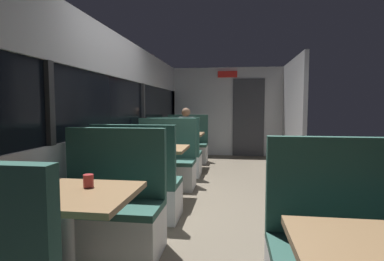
% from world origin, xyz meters
% --- Properties ---
extents(ground_plane, '(3.30, 9.20, 0.02)m').
position_xyz_m(ground_plane, '(0.00, 0.00, -0.01)').
color(ground_plane, '#665B4C').
extents(carriage_window_panel_left, '(0.09, 8.48, 2.30)m').
position_xyz_m(carriage_window_panel_left, '(-1.45, 0.00, 1.11)').
color(carriage_window_panel_left, '#B2B2B7').
rests_on(carriage_window_panel_left, ground_plane).
extents(carriage_end_bulkhead, '(2.90, 0.11, 2.30)m').
position_xyz_m(carriage_end_bulkhead, '(0.06, 4.19, 1.14)').
color(carriage_end_bulkhead, '#B2B2B7').
rests_on(carriage_end_bulkhead, ground_plane).
extents(carriage_aisle_panel_right, '(0.08, 2.40, 2.30)m').
position_xyz_m(carriage_aisle_panel_right, '(1.45, 3.00, 1.15)').
color(carriage_aisle_panel_right, '#B2B2B7').
rests_on(carriage_aisle_panel_right, ground_plane).
extents(dining_table_near_window, '(0.90, 0.70, 0.74)m').
position_xyz_m(dining_table_near_window, '(-0.89, -2.09, 0.64)').
color(dining_table_near_window, '#9E9EA3').
rests_on(dining_table_near_window, ground_plane).
extents(bench_near_window_facing_entry, '(0.95, 0.50, 1.10)m').
position_xyz_m(bench_near_window_facing_entry, '(-0.89, -1.39, 0.33)').
color(bench_near_window_facing_entry, silver).
rests_on(bench_near_window_facing_entry, ground_plane).
extents(dining_table_mid_window, '(0.90, 0.70, 0.74)m').
position_xyz_m(dining_table_mid_window, '(-0.89, 0.12, 0.64)').
color(dining_table_mid_window, '#9E9EA3').
rests_on(dining_table_mid_window, ground_plane).
extents(bench_mid_window_facing_end, '(0.95, 0.50, 1.10)m').
position_xyz_m(bench_mid_window_facing_end, '(-0.89, -0.58, 0.33)').
color(bench_mid_window_facing_end, silver).
rests_on(bench_mid_window_facing_end, ground_plane).
extents(bench_mid_window_facing_entry, '(0.95, 0.50, 1.10)m').
position_xyz_m(bench_mid_window_facing_entry, '(-0.89, 0.82, 0.33)').
color(bench_mid_window_facing_entry, silver).
rests_on(bench_mid_window_facing_entry, ground_plane).
extents(dining_table_far_window, '(0.90, 0.70, 0.74)m').
position_xyz_m(dining_table_far_window, '(-0.89, 2.34, 0.64)').
color(dining_table_far_window, '#9E9EA3').
rests_on(dining_table_far_window, ground_plane).
extents(bench_far_window_facing_end, '(0.95, 0.50, 1.10)m').
position_xyz_m(bench_far_window_facing_end, '(-0.89, 1.64, 0.33)').
color(bench_far_window_facing_end, silver).
rests_on(bench_far_window_facing_end, ground_plane).
extents(bench_far_window_facing_entry, '(0.95, 0.50, 1.10)m').
position_xyz_m(bench_far_window_facing_entry, '(-0.89, 3.04, 0.33)').
color(bench_far_window_facing_entry, silver).
rests_on(bench_far_window_facing_entry, ground_plane).
extents(seated_passenger, '(0.47, 0.55, 1.26)m').
position_xyz_m(seated_passenger, '(-0.89, 2.96, 0.54)').
color(seated_passenger, '#26262D').
rests_on(seated_passenger, ground_plane).
extents(coffee_cup_primary, '(0.07, 0.07, 0.09)m').
position_xyz_m(coffee_cup_primary, '(-0.79, -1.96, 0.79)').
color(coffee_cup_primary, '#B23333').
rests_on(coffee_cup_primary, dining_table_near_window).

